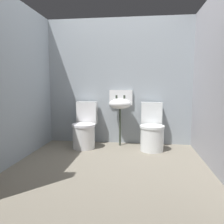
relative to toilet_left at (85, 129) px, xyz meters
name	(u,v)px	position (x,y,z in m)	size (l,w,h in m)	color
ground_plane	(109,171)	(0.56, -0.95, -0.36)	(3.02, 3.00, 0.08)	slate
wall_back	(119,82)	(0.56, 0.40, 0.81)	(3.02, 0.10, 2.27)	#919AA2
wall_left	(12,81)	(-0.80, -0.85, 0.81)	(0.10, 2.80, 2.27)	#939EA8
wall_right	(220,81)	(1.92, -0.85, 0.81)	(0.10, 2.80, 2.27)	#96969D
toilet_left	(85,129)	(0.00, 0.00, 0.00)	(0.41, 0.60, 0.78)	white
toilet_right	(152,130)	(1.16, 0.00, 0.00)	(0.40, 0.59, 0.78)	white
sink	(120,103)	(0.60, 0.19, 0.43)	(0.42, 0.35, 0.99)	#373F33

